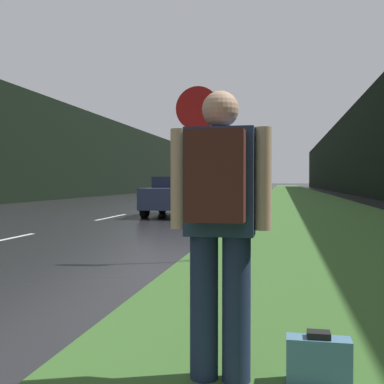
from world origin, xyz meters
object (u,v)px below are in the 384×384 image
car_passing_near (178,196)px  car_oncoming (209,186)px  hitchhiker_with_backpack (219,217)px  suitcase (319,361)px  car_passing_far (214,192)px  stop_sign (197,153)px

car_passing_near → car_oncoming: size_ratio=0.91×
hitchhiker_with_backpack → suitcase: (0.61, 0.08, -0.90)m
hitchhiker_with_backpack → car_passing_far: (-3.41, 23.79, -0.36)m
car_passing_near → car_oncoming: car_passing_near is taller
suitcase → car_passing_far: size_ratio=0.09×
suitcase → car_passing_far: car_passing_far is taller
car_oncoming → stop_sign: bearing=-81.6°
car_passing_near → car_oncoming: 37.01m
car_passing_far → car_oncoming: size_ratio=0.97×
stop_sign → hitchhiker_with_backpack: (0.94, -4.51, -0.66)m
hitchhiker_with_backpack → car_oncoming: 51.77m
car_passing_near → car_passing_far: bearing=-90.0°
car_passing_near → hitchhiker_with_backpack: bearing=103.3°
stop_sign → car_passing_near: size_ratio=0.69×
hitchhiker_with_backpack → car_passing_near: (-3.41, 14.43, -0.31)m
stop_sign → suitcase: bearing=-70.7°
car_oncoming → hitchhiker_with_backpack: bearing=-81.3°
hitchhiker_with_backpack → car_passing_near: hitchhiker_with_backpack is taller
car_passing_near → car_oncoming: (-4.38, 36.75, -0.03)m
stop_sign → hitchhiker_with_backpack: bearing=-78.3°
stop_sign → car_oncoming: stop_sign is taller
stop_sign → car_passing_near: 10.27m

